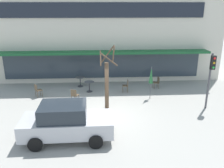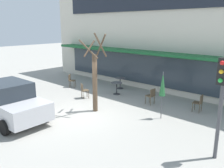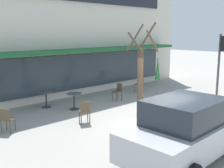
{
  "view_description": "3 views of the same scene",
  "coord_description": "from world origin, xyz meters",
  "px_view_note": "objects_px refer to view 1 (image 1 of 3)",
  "views": [
    {
      "loc": [
        -0.38,
        -12.51,
        6.04
      ],
      "look_at": [
        0.54,
        2.78,
        0.89
      ],
      "focal_mm": 38.0,
      "sensor_mm": 36.0,
      "label": 1
    },
    {
      "loc": [
        8.36,
        -6.93,
        4.22
      ],
      "look_at": [
        -0.76,
        3.03,
        0.84
      ],
      "focal_mm": 38.0,
      "sensor_mm": 36.0,
      "label": 2
    },
    {
      "loc": [
        -8.42,
        -6.42,
        3.5
      ],
      "look_at": [
        0.71,
        3.1,
        1.05
      ],
      "focal_mm": 45.0,
      "sensor_mm": 36.0,
      "label": 3
    }
  ],
  "objects_px": {
    "cafe_chair_2": "(126,85)",
    "street_tree": "(107,81)",
    "parked_sedan": "(66,122)",
    "cafe_chair_1": "(74,95)",
    "traffic_light_pole": "(211,72)",
    "cafe_chair_0": "(157,82)",
    "cafe_chair_3": "(38,90)",
    "cafe_table_near_wall": "(89,85)",
    "cafe_table_streetside": "(80,80)",
    "patio_umbrella_green_folded": "(151,75)"
  },
  "relations": [
    {
      "from": "cafe_chair_2",
      "to": "cafe_chair_3",
      "type": "xyz_separation_m",
      "value": [
        -6.17,
        -0.63,
        0.0
      ]
    },
    {
      "from": "cafe_table_near_wall",
      "to": "cafe_chair_0",
      "type": "height_order",
      "value": "cafe_chair_0"
    },
    {
      "from": "cafe_table_streetside",
      "to": "street_tree",
      "type": "relative_size",
      "value": 0.2
    },
    {
      "from": "cafe_chair_0",
      "to": "street_tree",
      "type": "bearing_deg",
      "value": -139.24
    },
    {
      "from": "cafe_chair_1",
      "to": "cafe_chair_3",
      "type": "relative_size",
      "value": 1.0
    },
    {
      "from": "cafe_chair_0",
      "to": "cafe_chair_3",
      "type": "bearing_deg",
      "value": -171.85
    },
    {
      "from": "cafe_table_streetside",
      "to": "patio_umbrella_green_folded",
      "type": "xyz_separation_m",
      "value": [
        4.86,
        -2.76,
        1.11
      ]
    },
    {
      "from": "cafe_table_streetside",
      "to": "parked_sedan",
      "type": "relative_size",
      "value": 0.18
    },
    {
      "from": "cafe_chair_3",
      "to": "parked_sedan",
      "type": "xyz_separation_m",
      "value": [
        2.64,
        -5.52,
        0.35
      ]
    },
    {
      "from": "cafe_table_streetside",
      "to": "cafe_chair_2",
      "type": "distance_m",
      "value": 3.67
    },
    {
      "from": "cafe_table_streetside",
      "to": "parked_sedan",
      "type": "xyz_separation_m",
      "value": [
        -0.12,
        -7.53,
        0.36
      ]
    },
    {
      "from": "parked_sedan",
      "to": "cafe_chair_3",
      "type": "bearing_deg",
      "value": 115.59
    },
    {
      "from": "cafe_chair_3",
      "to": "traffic_light_pole",
      "type": "height_order",
      "value": "traffic_light_pole"
    },
    {
      "from": "traffic_light_pole",
      "to": "street_tree",
      "type": "bearing_deg",
      "value": 175.51
    },
    {
      "from": "cafe_chair_0",
      "to": "cafe_table_streetside",
      "type": "bearing_deg",
      "value": 172.32
    },
    {
      "from": "cafe_chair_2",
      "to": "traffic_light_pole",
      "type": "xyz_separation_m",
      "value": [
        4.53,
        -3.23,
        1.77
      ]
    },
    {
      "from": "cafe_table_near_wall",
      "to": "cafe_chair_0",
      "type": "relative_size",
      "value": 0.85
    },
    {
      "from": "patio_umbrella_green_folded",
      "to": "cafe_chair_2",
      "type": "distance_m",
      "value": 2.29
    },
    {
      "from": "cafe_chair_0",
      "to": "cafe_chair_2",
      "type": "relative_size",
      "value": 1.0
    },
    {
      "from": "patio_umbrella_green_folded",
      "to": "cafe_chair_1",
      "type": "height_order",
      "value": "patio_umbrella_green_folded"
    },
    {
      "from": "traffic_light_pole",
      "to": "parked_sedan",
      "type": "bearing_deg",
      "value": -160.09
    },
    {
      "from": "cafe_chair_1",
      "to": "patio_umbrella_green_folded",
      "type": "bearing_deg",
      "value": 4.04
    },
    {
      "from": "cafe_table_near_wall",
      "to": "cafe_table_streetside",
      "type": "xyz_separation_m",
      "value": [
        -0.74,
        1.2,
        0.0
      ]
    },
    {
      "from": "cafe_chair_3",
      "to": "traffic_light_pole",
      "type": "bearing_deg",
      "value": -13.67
    },
    {
      "from": "street_tree",
      "to": "cafe_chair_2",
      "type": "bearing_deg",
      "value": 61.52
    },
    {
      "from": "cafe_chair_2",
      "to": "street_tree",
      "type": "height_order",
      "value": "street_tree"
    },
    {
      "from": "cafe_chair_1",
      "to": "traffic_light_pole",
      "type": "xyz_separation_m",
      "value": [
        8.09,
        -1.5,
        1.77
      ]
    },
    {
      "from": "cafe_chair_2",
      "to": "cafe_chair_3",
      "type": "bearing_deg",
      "value": -174.19
    },
    {
      "from": "cafe_table_near_wall",
      "to": "patio_umbrella_green_folded",
      "type": "relative_size",
      "value": 0.35
    },
    {
      "from": "patio_umbrella_green_folded",
      "to": "cafe_chair_2",
      "type": "bearing_deg",
      "value": 136.63
    },
    {
      "from": "cafe_table_streetside",
      "to": "traffic_light_pole",
      "type": "bearing_deg",
      "value": -30.15
    },
    {
      "from": "cafe_table_streetside",
      "to": "street_tree",
      "type": "bearing_deg",
      "value": -65.26
    },
    {
      "from": "cafe_chair_2",
      "to": "cafe_table_near_wall",
      "type": "bearing_deg",
      "value": 176.1
    },
    {
      "from": "cafe_chair_2",
      "to": "street_tree",
      "type": "relative_size",
      "value": 0.23
    },
    {
      "from": "cafe_table_near_wall",
      "to": "cafe_chair_2",
      "type": "distance_m",
      "value": 2.67
    },
    {
      "from": "cafe_table_near_wall",
      "to": "cafe_chair_1",
      "type": "bearing_deg",
      "value": -115.03
    },
    {
      "from": "cafe_chair_3",
      "to": "cafe_table_streetside",
      "type": "bearing_deg",
      "value": 35.98
    },
    {
      "from": "patio_umbrella_green_folded",
      "to": "cafe_table_near_wall",
      "type": "bearing_deg",
      "value": 159.27
    },
    {
      "from": "cafe_chair_3",
      "to": "cafe_chair_0",
      "type": "bearing_deg",
      "value": 8.15
    },
    {
      "from": "parked_sedan",
      "to": "cafe_chair_1",
      "type": "bearing_deg",
      "value": 90.47
    },
    {
      "from": "cafe_table_streetside",
      "to": "cafe_chair_0",
      "type": "distance_m",
      "value": 5.85
    },
    {
      "from": "cafe_table_streetside",
      "to": "cafe_chair_2",
      "type": "bearing_deg",
      "value": -22.08
    },
    {
      "from": "cafe_chair_3",
      "to": "cafe_chair_2",
      "type": "bearing_deg",
      "value": 5.81
    },
    {
      "from": "cafe_table_streetside",
      "to": "parked_sedan",
      "type": "distance_m",
      "value": 7.54
    },
    {
      "from": "cafe_table_streetside",
      "to": "patio_umbrella_green_folded",
      "type": "relative_size",
      "value": 0.35
    },
    {
      "from": "cafe_table_near_wall",
      "to": "traffic_light_pole",
      "type": "bearing_deg",
      "value": -25.36
    },
    {
      "from": "patio_umbrella_green_folded",
      "to": "cafe_chair_2",
      "type": "xyz_separation_m",
      "value": [
        -1.46,
        1.38,
        -1.1
      ]
    },
    {
      "from": "cafe_chair_3",
      "to": "cafe_chair_1",
      "type": "bearing_deg",
      "value": -22.98
    },
    {
      "from": "cafe_chair_0",
      "to": "street_tree",
      "type": "distance_m",
      "value": 5.28
    },
    {
      "from": "cafe_table_streetside",
      "to": "traffic_light_pole",
      "type": "relative_size",
      "value": 0.22
    }
  ]
}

